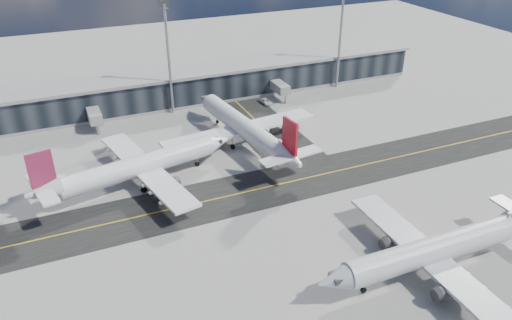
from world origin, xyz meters
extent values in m
plane|color=gray|center=(0.00, 0.00, 0.00)|extent=(300.00, 300.00, 0.00)
cube|color=black|center=(0.00, 4.00, 0.01)|extent=(180.00, 14.00, 0.02)
cube|color=black|center=(18.00, 35.00, 0.01)|extent=(14.00, 50.00, 0.02)
cube|color=yellow|center=(0.00, 4.00, 0.03)|extent=(180.00, 0.25, 0.01)
cube|color=yellow|center=(18.00, 35.00, 0.03)|extent=(0.25, 50.00, 0.01)
cube|color=black|center=(0.00, 55.00, 4.00)|extent=(150.00, 12.00, 8.00)
cube|color=gray|center=(0.00, 55.00, 8.40)|extent=(152.00, 13.00, 0.80)
cube|color=gray|center=(0.00, 55.00, 0.40)|extent=(150.00, 12.20, 0.80)
cube|color=gray|center=(-20.00, 47.00, 3.50)|extent=(3.00, 10.00, 2.40)
cylinder|color=gray|center=(-20.00, 42.00, 1.20)|extent=(0.60, 0.60, 2.40)
cube|color=gray|center=(30.00, 47.00, 3.50)|extent=(3.00, 10.00, 2.40)
cylinder|color=gray|center=(30.00, 42.00, 1.20)|extent=(0.60, 0.60, 2.40)
cylinder|color=gray|center=(0.00, 48.00, 14.00)|extent=(0.70, 0.70, 28.00)
cube|color=#2D2D30|center=(0.00, 48.00, 28.20)|extent=(2.50, 0.50, 1.40)
cylinder|color=gray|center=(50.00, 48.00, 14.00)|extent=(0.70, 0.70, 28.00)
cylinder|color=white|center=(-15.25, 15.06, 4.19)|extent=(31.59, 10.60, 4.19)
cone|color=white|center=(2.15, 18.75, 4.19)|extent=(5.99, 5.18, 4.19)
cone|color=white|center=(-33.17, 11.27, 4.81)|extent=(7.01, 5.40, 4.19)
cube|color=white|center=(-14.23, 15.28, 3.14)|extent=(12.49, 35.90, 0.52)
cylinder|color=#2D2D30|center=(-14.51, 21.64, 1.99)|extent=(4.80, 3.27, 2.41)
cylinder|color=#2D2D30|center=(-11.91, 9.35, 1.99)|extent=(4.80, 3.27, 2.41)
cube|color=silver|center=(-14.51, 21.64, 2.83)|extent=(2.13, 0.84, 0.84)
cube|color=silver|center=(-11.91, 9.35, 2.83)|extent=(2.13, 0.84, 0.84)
cube|color=#6D1F48|center=(-32.66, 11.38, 9.21)|extent=(4.40, 1.37, 6.49)
cube|color=white|center=(-33.17, 11.27, 5.44)|extent=(5.47, 12.89, 0.37)
cube|color=#2D2D30|center=(1.64, 18.64, 4.61)|extent=(2.52, 2.69, 0.73)
cylinder|color=gray|center=(-2.97, 17.67, 1.26)|extent=(0.30, 0.30, 2.09)
cylinder|color=black|center=(-2.97, 17.67, 0.47)|extent=(1.00, 0.55, 0.94)
cylinder|color=black|center=(-16.93, 17.92, 0.58)|extent=(1.23, 0.75, 1.15)
cylinder|color=black|center=(-15.63, 11.78, 0.58)|extent=(1.23, 0.75, 1.15)
cylinder|color=white|center=(9.95, 23.56, 4.43)|extent=(8.47, 33.54, 4.43)
cone|color=white|center=(7.65, 42.26, 4.43)|extent=(5.08, 6.04, 4.43)
cone|color=white|center=(12.32, 4.32, 5.10)|extent=(5.21, 7.14, 4.43)
cube|color=white|center=(9.81, 24.66, 3.32)|extent=(38.07, 10.11, 0.55)
cylinder|color=#2D2D30|center=(3.08, 24.95, 2.11)|extent=(3.10, 4.93, 2.55)
cylinder|color=#2D2D30|center=(16.28, 26.58, 2.11)|extent=(3.10, 4.93, 2.55)
cube|color=silver|center=(3.08, 24.95, 2.99)|extent=(0.71, 2.25, 0.89)
cube|color=silver|center=(16.28, 26.58, 2.99)|extent=(0.71, 2.25, 0.89)
cube|color=#AB0B1A|center=(12.25, 4.87, 9.75)|extent=(1.06, 4.68, 6.87)
cube|color=white|center=(12.32, 4.32, 5.76)|extent=(13.58, 4.71, 0.39)
cube|color=#2D2D30|center=(7.71, 41.71, 4.88)|extent=(2.69, 2.50, 0.78)
cylinder|color=gray|center=(8.32, 36.76, 1.33)|extent=(0.30, 0.30, 2.22)
cylinder|color=black|center=(8.32, 36.76, 0.50)|extent=(0.51, 1.04, 1.00)
cylinder|color=black|center=(6.79, 22.06, 0.61)|extent=(0.70, 1.28, 1.22)
cylinder|color=black|center=(13.38, 22.87, 0.61)|extent=(0.70, 1.28, 1.22)
cylinder|color=silver|center=(20.08, -28.37, 4.10)|extent=(30.82, 4.39, 4.10)
cone|color=silver|center=(2.64, -28.21, 4.10)|extent=(5.17, 4.15, 4.10)
cube|color=silver|center=(19.05, -28.36, 3.08)|extent=(5.45, 34.93, 0.51)
cylinder|color=#2D2D30|center=(17.97, -34.51, 1.95)|extent=(4.33, 2.40, 2.36)
cylinder|color=#2D2D30|center=(18.09, -22.19, 1.95)|extent=(4.33, 2.40, 2.36)
cube|color=silver|center=(17.97, -34.51, 2.77)|extent=(2.06, 0.43, 0.82)
cube|color=silver|center=(18.09, -22.19, 2.77)|extent=(2.06, 0.43, 0.82)
cube|color=#2D2D30|center=(3.15, -28.21, 4.51)|extent=(2.07, 2.28, 0.72)
cylinder|color=gray|center=(7.77, -28.25, 1.23)|extent=(0.25, 0.25, 2.05)
cylinder|color=black|center=(7.77, -28.25, 0.46)|extent=(0.93, 0.37, 0.92)
cylinder|color=black|center=(21.08, -31.46, 0.56)|extent=(1.13, 0.52, 1.13)
cylinder|color=black|center=(21.14, -25.30, 0.56)|extent=(1.13, 0.52, 1.13)
cube|color=#E9EA0C|center=(11.65, 12.76, 0.64)|extent=(2.64, 1.37, 0.60)
cube|color=#E9EA0C|center=(12.42, 12.81, 1.20)|extent=(1.01, 1.17, 0.77)
cube|color=black|center=(12.42, 12.81, 1.50)|extent=(0.93, 1.13, 0.21)
cylinder|color=black|center=(12.47, 13.37, 0.30)|extent=(0.61, 0.25, 0.60)
cylinder|color=black|center=(12.54, 12.26, 0.30)|extent=(0.61, 0.25, 0.60)
cylinder|color=black|center=(10.76, 13.26, 0.30)|extent=(0.61, 0.25, 0.60)
cylinder|color=black|center=(10.83, 12.14, 0.30)|extent=(0.61, 0.25, 0.60)
imported|color=white|center=(25.03, 44.00, 0.64)|extent=(2.38, 4.71, 1.28)
camera|label=1|loc=(-28.38, -72.23, 51.63)|focal=35.00mm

